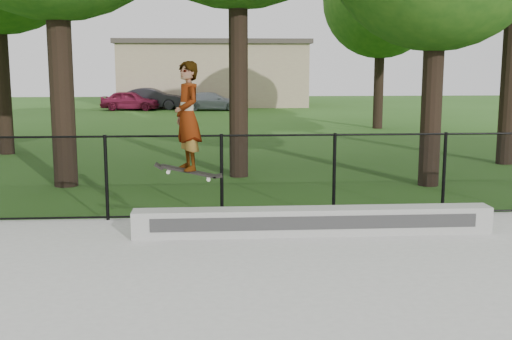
{
  "coord_description": "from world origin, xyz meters",
  "views": [
    {
      "loc": [
        -2.17,
        -5.2,
        2.77
      ],
      "look_at": [
        -1.51,
        4.2,
        1.2
      ],
      "focal_mm": 45.0,
      "sensor_mm": 36.0,
      "label": 1
    }
  ],
  "objects_px": {
    "grind_ledge": "(313,221)",
    "car_b": "(152,99)",
    "car_a": "(130,100)",
    "car_c": "(212,101)",
    "skater_airborne": "(188,118)"
  },
  "relations": [
    {
      "from": "car_c",
      "to": "skater_airborne",
      "type": "height_order",
      "value": "skater_airborne"
    },
    {
      "from": "car_b",
      "to": "car_a",
      "type": "bearing_deg",
      "value": 127.85
    },
    {
      "from": "grind_ledge",
      "to": "car_b",
      "type": "height_order",
      "value": "car_b"
    },
    {
      "from": "skater_airborne",
      "to": "car_a",
      "type": "bearing_deg",
      "value": 98.68
    },
    {
      "from": "car_b",
      "to": "car_c",
      "type": "relative_size",
      "value": 1.04
    },
    {
      "from": "grind_ledge",
      "to": "car_c",
      "type": "distance_m",
      "value": 28.72
    },
    {
      "from": "car_a",
      "to": "car_c",
      "type": "distance_m",
      "value": 4.92
    },
    {
      "from": "grind_ledge",
      "to": "car_c",
      "type": "relative_size",
      "value": 1.68
    },
    {
      "from": "grind_ledge",
      "to": "car_b",
      "type": "relative_size",
      "value": 1.61
    },
    {
      "from": "car_a",
      "to": "car_c",
      "type": "relative_size",
      "value": 1.0
    },
    {
      "from": "car_c",
      "to": "skater_airborne",
      "type": "xyz_separation_m",
      "value": [
        -0.44,
        -28.97,
        1.42
      ]
    },
    {
      "from": "car_a",
      "to": "car_b",
      "type": "xyz_separation_m",
      "value": [
        1.22,
        0.81,
        0.06
      ]
    },
    {
      "from": "skater_airborne",
      "to": "car_c",
      "type": "bearing_deg",
      "value": 89.14
    },
    {
      "from": "skater_airborne",
      "to": "car_b",
      "type": "bearing_deg",
      "value": 96.16
    },
    {
      "from": "car_a",
      "to": "car_c",
      "type": "height_order",
      "value": "car_a"
    }
  ]
}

